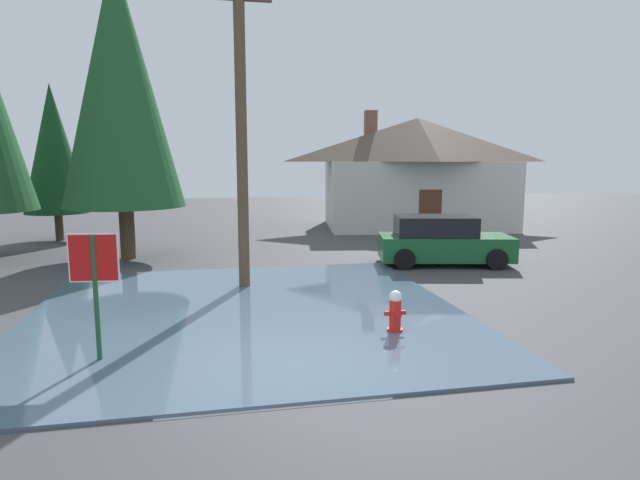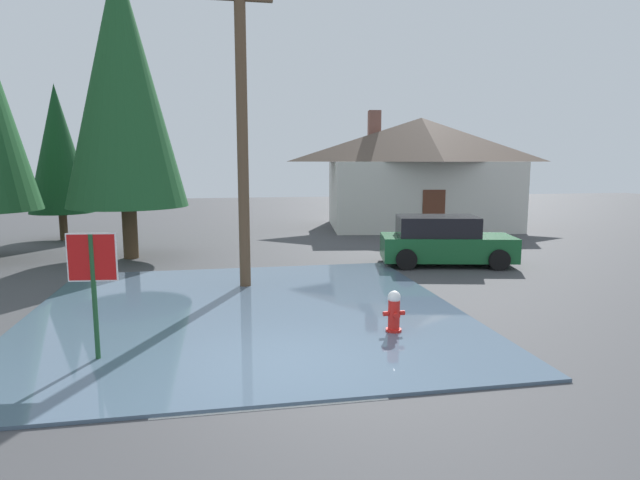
{
  "view_description": "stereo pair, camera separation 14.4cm",
  "coord_description": "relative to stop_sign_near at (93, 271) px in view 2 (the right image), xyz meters",
  "views": [
    {
      "loc": [
        -1.23,
        -8.13,
        3.28
      ],
      "look_at": [
        1.16,
        3.67,
        1.49
      ],
      "focal_mm": 30.05,
      "sensor_mm": 36.0,
      "label": 1
    },
    {
      "loc": [
        -1.09,
        -8.15,
        3.28
      ],
      "look_at": [
        1.16,
        3.67,
        1.49
      ],
      "focal_mm": 30.05,
      "sensor_mm": 36.0,
      "label": 2
    }
  ],
  "objects": [
    {
      "name": "lane_stop_bar",
      "position": [
        2.66,
        -2.11,
        -1.52
      ],
      "size": [
        3.21,
        0.31,
        0.01
      ],
      "primitive_type": "cube",
      "rotation": [
        0.0,
        0.0,
        -0.0
      ],
      "color": "silver",
      "rests_on": "ground"
    },
    {
      "name": "pine_tree_far_center",
      "position": [
        -0.94,
        9.8,
        4.22
      ],
      "size": [
        3.91,
        3.91,
        9.77
      ],
      "color": "#4C3823",
      "rests_on": "ground"
    },
    {
      "name": "pine_tree_tall_left",
      "position": [
        -4.35,
        14.73,
        2.21
      ],
      "size": [
        2.54,
        2.54,
        6.34
      ],
      "color": "#4C3823",
      "rests_on": "ground"
    },
    {
      "name": "flood_puddle",
      "position": [
        2.56,
        2.46,
        -1.5
      ],
      "size": [
        9.15,
        9.33,
        0.06
      ],
      "primitive_type": "cube",
      "color": "#4C6075",
      "rests_on": "ground"
    },
    {
      "name": "ground_plane",
      "position": [
        3.11,
        -0.8,
        -1.58
      ],
      "size": [
        80.0,
        80.0,
        0.1
      ],
      "primitive_type": "cube",
      "color": "#424244"
    },
    {
      "name": "parked_car",
      "position": [
        9.0,
        6.74,
        -0.78
      ],
      "size": [
        4.36,
        2.63,
        1.55
      ],
      "color": "#195B2D",
      "rests_on": "ground"
    },
    {
      "name": "house",
      "position": [
        11.77,
        16.1,
        1.24
      ],
      "size": [
        10.0,
        7.19,
        5.75
      ],
      "color": "beige",
      "rests_on": "ground"
    },
    {
      "name": "utility_pole",
      "position": [
        2.65,
        4.78,
        2.53
      ],
      "size": [
        1.6,
        0.28,
        7.77
      ],
      "color": "brown",
      "rests_on": "ground"
    },
    {
      "name": "stop_sign_near",
      "position": [
        0.0,
        0.0,
        0.0
      ],
      "size": [
        0.78,
        0.11,
        2.14
      ],
      "color": "#1E4C28",
      "rests_on": "ground"
    },
    {
      "name": "fire_hydrant",
      "position": [
        5.23,
        0.45,
        -1.11
      ],
      "size": [
        0.42,
        0.36,
        0.84
      ],
      "color": "red",
      "rests_on": "ground"
    }
  ]
}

